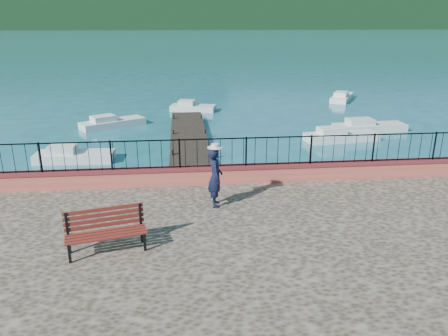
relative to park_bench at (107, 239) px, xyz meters
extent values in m
plane|color=#19596B|center=(4.26, 0.60, -1.51)|extent=(2000.00, 2000.00, 0.00)
cube|color=#C06345|center=(4.26, 4.30, -0.02)|extent=(28.00, 0.46, 0.58)
cube|color=black|center=(4.26, 4.30, 0.75)|extent=(27.00, 0.05, 0.95)
cube|color=#2D231C|center=(2.26, 12.60, -1.36)|extent=(2.00, 16.00, 0.30)
cube|color=black|center=(4.26, 300.60, 7.49)|extent=(900.00, 60.00, 18.00)
ellipsoid|color=#142D23|center=(224.26, 560.60, -1.51)|extent=(448.00, 384.00, 180.00)
cube|color=black|center=(0.01, -0.04, -0.08)|extent=(1.93, 0.98, 0.46)
cube|color=maroon|center=(-0.06, 0.23, 0.44)|extent=(1.82, 0.50, 0.57)
imported|color=black|center=(2.78, 2.43, 0.58)|extent=(0.45, 0.66, 1.77)
cylinder|color=silver|center=(2.78, 2.43, 1.52)|extent=(0.44, 0.44, 0.12)
cube|color=silver|center=(-3.25, 11.06, -1.11)|extent=(3.69, 1.46, 0.80)
cube|color=silver|center=(10.72, 13.34, -1.11)|extent=(4.19, 1.76, 0.80)
cube|color=silver|center=(13.22, 15.35, -1.11)|extent=(4.41, 1.58, 0.80)
cube|color=silver|center=(-2.42, 18.03, -1.11)|extent=(4.09, 3.17, 0.80)
cube|color=silver|center=(2.79, 22.52, -1.11)|extent=(3.47, 2.11, 0.80)
cube|color=silver|center=(15.34, 25.77, -1.11)|extent=(3.14, 4.15, 0.80)
camera|label=1|loc=(1.82, -9.42, 4.93)|focal=35.00mm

